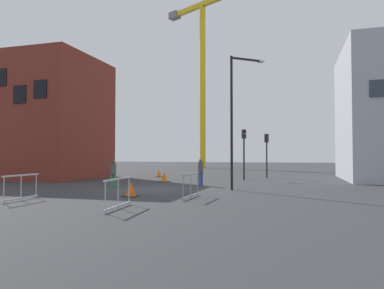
{
  "coord_description": "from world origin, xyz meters",
  "views": [
    {
      "loc": [
        7.61,
        -18.41,
        1.87
      ],
      "look_at": [
        0.0,
        7.9,
        2.72
      ],
      "focal_mm": 33.16,
      "sensor_mm": 36.0,
      "label": 1
    }
  ],
  "objects_px": {
    "streetlamp_tall": "(236,110)",
    "construction_crane": "(205,55)",
    "pedestrian_waiting": "(113,171)",
    "traffic_light_far": "(244,146)",
    "pedestrian_walking": "(201,170)",
    "traffic_cone_striped": "(159,174)",
    "traffic_light_near": "(267,148)",
    "traffic_cone_on_verge": "(164,177)",
    "traffic_cone_by_barrier": "(131,189)"
  },
  "relations": [
    {
      "from": "streetlamp_tall",
      "to": "construction_crane",
      "type": "bearing_deg",
      "value": 106.76
    },
    {
      "from": "streetlamp_tall",
      "to": "pedestrian_waiting",
      "type": "bearing_deg",
      "value": -177.02
    },
    {
      "from": "construction_crane",
      "to": "traffic_light_far",
      "type": "height_order",
      "value": "construction_crane"
    },
    {
      "from": "construction_crane",
      "to": "pedestrian_walking",
      "type": "distance_m",
      "value": 35.5
    },
    {
      "from": "pedestrian_waiting",
      "to": "streetlamp_tall",
      "type": "bearing_deg",
      "value": 2.98
    },
    {
      "from": "streetlamp_tall",
      "to": "traffic_cone_striped",
      "type": "xyz_separation_m",
      "value": [
        -8.29,
        9.59,
        -4.07
      ]
    },
    {
      "from": "traffic_light_near",
      "to": "traffic_light_far",
      "type": "height_order",
      "value": "traffic_light_far"
    },
    {
      "from": "traffic_light_near",
      "to": "traffic_cone_striped",
      "type": "distance_m",
      "value": 9.46
    },
    {
      "from": "traffic_light_near",
      "to": "traffic_cone_striped",
      "type": "relative_size",
      "value": 5.64
    },
    {
      "from": "traffic_cone_on_verge",
      "to": "traffic_cone_by_barrier",
      "type": "bearing_deg",
      "value": -79.22
    },
    {
      "from": "streetlamp_tall",
      "to": "traffic_cone_striped",
      "type": "relative_size",
      "value": 11.28
    },
    {
      "from": "construction_crane",
      "to": "traffic_light_far",
      "type": "bearing_deg",
      "value": -69.55
    },
    {
      "from": "traffic_light_far",
      "to": "traffic_cone_by_barrier",
      "type": "relative_size",
      "value": 5.68
    },
    {
      "from": "construction_crane",
      "to": "pedestrian_waiting",
      "type": "relative_size",
      "value": 15.94
    },
    {
      "from": "traffic_light_far",
      "to": "pedestrian_waiting",
      "type": "xyz_separation_m",
      "value": [
        -6.57,
        -8.51,
        -1.68
      ]
    },
    {
      "from": "construction_crane",
      "to": "streetlamp_tall",
      "type": "relative_size",
      "value": 3.52
    },
    {
      "from": "traffic_light_far",
      "to": "pedestrian_walking",
      "type": "relative_size",
      "value": 2.3
    },
    {
      "from": "construction_crane",
      "to": "streetlamp_tall",
      "type": "height_order",
      "value": "construction_crane"
    },
    {
      "from": "traffic_cone_by_barrier",
      "to": "traffic_light_far",
      "type": "bearing_deg",
      "value": 74.69
    },
    {
      "from": "construction_crane",
      "to": "streetlamp_tall",
      "type": "xyz_separation_m",
      "value": [
        9.87,
        -32.77,
        -12.82
      ]
    },
    {
      "from": "construction_crane",
      "to": "traffic_light_near",
      "type": "height_order",
      "value": "construction_crane"
    },
    {
      "from": "traffic_cone_by_barrier",
      "to": "traffic_light_near",
      "type": "bearing_deg",
      "value": 71.91
    },
    {
      "from": "traffic_light_near",
      "to": "traffic_light_far",
      "type": "xyz_separation_m",
      "value": [
        -1.52,
        -2.62,
        0.13
      ]
    },
    {
      "from": "construction_crane",
      "to": "traffic_cone_striped",
      "type": "distance_m",
      "value": 28.72
    },
    {
      "from": "pedestrian_waiting",
      "to": "traffic_cone_on_verge",
      "type": "distance_m",
      "value": 5.03
    },
    {
      "from": "streetlamp_tall",
      "to": "pedestrian_walking",
      "type": "bearing_deg",
      "value": 141.25
    },
    {
      "from": "traffic_light_far",
      "to": "pedestrian_waiting",
      "type": "bearing_deg",
      "value": -127.67
    },
    {
      "from": "streetlamp_tall",
      "to": "pedestrian_walking",
      "type": "distance_m",
      "value": 4.71
    },
    {
      "from": "traffic_cone_by_barrier",
      "to": "traffic_cone_striped",
      "type": "height_order",
      "value": "traffic_cone_by_barrier"
    },
    {
      "from": "traffic_cone_by_barrier",
      "to": "traffic_cone_striped",
      "type": "bearing_deg",
      "value": 106.49
    },
    {
      "from": "pedestrian_walking",
      "to": "traffic_cone_by_barrier",
      "type": "xyz_separation_m",
      "value": [
        -1.58,
        -6.51,
        -0.66
      ]
    },
    {
      "from": "streetlamp_tall",
      "to": "traffic_cone_on_verge",
      "type": "distance_m",
      "value": 8.34
    },
    {
      "from": "traffic_light_far",
      "to": "pedestrian_walking",
      "type": "height_order",
      "value": "traffic_light_far"
    },
    {
      "from": "construction_crane",
      "to": "pedestrian_walking",
      "type": "bearing_deg",
      "value": -76.6
    },
    {
      "from": "pedestrian_waiting",
      "to": "pedestrian_walking",
      "type": "bearing_deg",
      "value": 27.27
    },
    {
      "from": "traffic_light_near",
      "to": "pedestrian_waiting",
      "type": "height_order",
      "value": "traffic_light_near"
    },
    {
      "from": "pedestrian_walking",
      "to": "traffic_cone_on_verge",
      "type": "xyz_separation_m",
      "value": [
        -3.27,
        2.35,
        -0.65
      ]
    },
    {
      "from": "pedestrian_waiting",
      "to": "traffic_cone_striped",
      "type": "relative_size",
      "value": 2.49
    },
    {
      "from": "pedestrian_walking",
      "to": "traffic_cone_striped",
      "type": "xyz_separation_m",
      "value": [
        -5.74,
        7.55,
        -0.68
      ]
    },
    {
      "from": "traffic_light_far",
      "to": "traffic_cone_on_verge",
      "type": "bearing_deg",
      "value": -143.96
    },
    {
      "from": "traffic_cone_on_verge",
      "to": "traffic_light_near",
      "type": "bearing_deg",
      "value": 43.68
    },
    {
      "from": "streetlamp_tall",
      "to": "traffic_cone_by_barrier",
      "type": "xyz_separation_m",
      "value": [
        -4.13,
        -4.46,
        -4.05
      ]
    },
    {
      "from": "streetlamp_tall",
      "to": "traffic_light_near",
      "type": "height_order",
      "value": "streetlamp_tall"
    },
    {
      "from": "construction_crane",
      "to": "traffic_cone_on_verge",
      "type": "relative_size",
      "value": 36.97
    },
    {
      "from": "construction_crane",
      "to": "pedestrian_waiting",
      "type": "bearing_deg",
      "value": -85.49
    },
    {
      "from": "pedestrian_walking",
      "to": "traffic_cone_striped",
      "type": "relative_size",
      "value": 2.6
    },
    {
      "from": "streetlamp_tall",
      "to": "pedestrian_waiting",
      "type": "distance_m",
      "value": 8.04
    },
    {
      "from": "streetlamp_tall",
      "to": "traffic_cone_striped",
      "type": "distance_m",
      "value": 13.32
    },
    {
      "from": "traffic_cone_on_verge",
      "to": "pedestrian_walking",
      "type": "bearing_deg",
      "value": -35.73
    },
    {
      "from": "traffic_light_near",
      "to": "construction_crane",
      "type": "bearing_deg",
      "value": 115.94
    }
  ]
}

